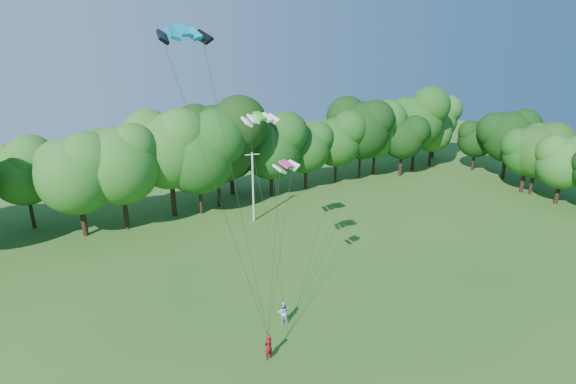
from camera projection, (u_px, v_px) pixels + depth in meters
utility_pole at (253, 186)px, 49.61m from camera, size 1.56×0.45×7.91m
kite_flyer_left at (268, 347)px, 28.63m from camera, size 0.76×0.60×1.84m
kite_flyer_right at (283, 312)px, 32.38m from camera, size 1.05×1.00×1.71m
kite_teal at (183, 30)px, 23.14m from camera, size 2.79×1.36×0.67m
kite_green at (260, 116)px, 37.12m from camera, size 3.11×1.54×0.59m
kite_pink at (286, 164)px, 30.78m from camera, size 2.11×1.45×0.43m
tree_back_center at (216, 132)px, 52.34m from camera, size 10.23×10.23×14.89m
tree_back_east at (376, 124)px, 66.23m from camera, size 8.34×8.34×12.13m
tree_flank_east at (539, 143)px, 57.57m from camera, size 7.57×7.57×11.00m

